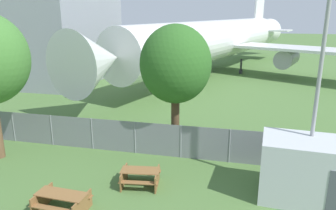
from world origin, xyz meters
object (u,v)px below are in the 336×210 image
portable_cabin (317,172)px  picnic_bench_open_grass (62,200)px  airplane (217,40)px  picnic_bench_near_cabin (140,176)px  tree_behind_benches (176,65)px

portable_cabin → picnic_bench_open_grass: (-9.75, -3.08, -0.82)m
airplane → picnic_bench_near_cabin: airplane is taller
portable_cabin → picnic_bench_near_cabin: bearing=-171.8°
airplane → tree_behind_benches: bearing=18.5°
picnic_bench_open_grass → tree_behind_benches: bearing=64.9°
portable_cabin → picnic_bench_near_cabin: portable_cabin is taller
picnic_bench_open_grass → tree_behind_benches: (3.10, 6.63, 4.38)m
airplane → picnic_bench_near_cabin: (-0.73, -28.68, -3.66)m
portable_cabin → picnic_bench_near_cabin: (-7.37, -0.50, -0.83)m
portable_cabin → airplane: bearing=107.5°
tree_behind_benches → portable_cabin: bearing=-28.1°
portable_cabin → tree_behind_benches: bearing=156.2°
airplane → portable_cabin: bearing=31.8°
portable_cabin → picnic_bench_open_grass: 10.26m
picnic_bench_open_grass → portable_cabin: bearing=17.6°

